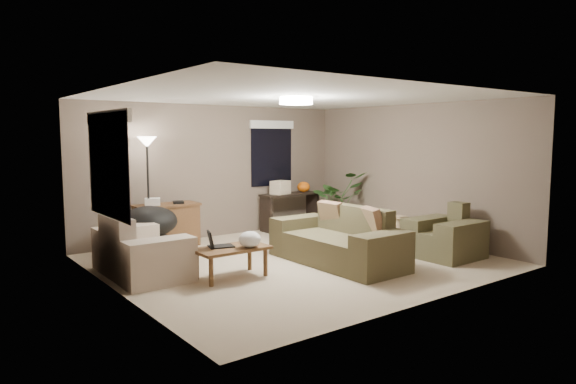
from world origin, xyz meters
TOP-DOWN VIEW (x-y plane):
  - room_shell at (0.00, 0.00)m, footprint 5.50×5.50m
  - main_sofa at (0.43, -0.50)m, footprint 0.95×2.20m
  - throw_pillows at (0.69, -0.50)m, footprint 0.37×1.38m
  - loveseat at (-2.23, 0.64)m, footprint 0.90×1.60m
  - armchair at (2.05, -1.22)m, footprint 0.95×1.00m
  - coffee_table at (-1.29, -0.23)m, footprint 1.00×0.55m
  - laptop at (-1.46, -0.13)m, footprint 0.42×0.30m
  - plastic_bag at (-1.09, -0.38)m, footprint 0.38×0.36m
  - desk at (-1.17, 2.13)m, footprint 1.10×0.50m
  - desk_papers at (-1.33, 2.12)m, footprint 0.73×0.32m
  - console_table at (1.55, 2.19)m, footprint 1.30×0.40m
  - pumpkin at (1.90, 2.19)m, footprint 0.29×0.29m
  - cardboard_box at (1.30, 2.19)m, footprint 0.42×0.36m
  - papasan_chair at (-1.66, 1.72)m, footprint 1.18×1.18m
  - floor_lamp at (-1.50, 2.12)m, footprint 0.32×0.32m
  - ceiling_fixture at (0.00, 0.00)m, footprint 0.50×0.50m
  - houseplant at (2.22, 1.49)m, footprint 1.09×1.21m
  - cat_scratching_post at (2.23, -0.12)m, footprint 0.32×0.32m
  - window_left at (-2.73, 0.30)m, footprint 0.05×1.56m
  - window_back at (1.30, 2.48)m, footprint 1.06×0.05m

SIDE VIEW (x-z plane):
  - cat_scratching_post at x=2.23m, z-range -0.04..0.46m
  - main_sofa at x=0.43m, z-range -0.13..0.72m
  - loveseat at x=-2.23m, z-range -0.13..0.72m
  - armchair at x=2.05m, z-range -0.13..0.72m
  - coffee_table at x=-1.29m, z-range 0.15..0.57m
  - desk at x=-1.17m, z-range 0.00..0.75m
  - console_table at x=1.55m, z-range 0.06..0.81m
  - papasan_chair at x=-1.66m, z-range 0.07..0.86m
  - houseplant at x=2.22m, z-range 0.00..0.94m
  - laptop at x=-1.46m, z-range 0.36..0.60m
  - plastic_bag at x=-1.09m, z-range 0.42..0.64m
  - throw_pillows at x=0.69m, z-range 0.42..0.88m
  - desk_papers at x=-1.33m, z-range 0.74..0.86m
  - pumpkin at x=1.90m, z-range 0.75..0.97m
  - cardboard_box at x=1.30m, z-range 0.75..1.02m
  - room_shell at x=0.00m, z-range -1.50..4.00m
  - floor_lamp at x=-1.50m, z-range 0.64..2.55m
  - window_left at x=-2.73m, z-range 1.12..2.45m
  - window_back at x=1.30m, z-range 1.12..2.45m
  - ceiling_fixture at x=0.00m, z-range 2.39..2.49m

